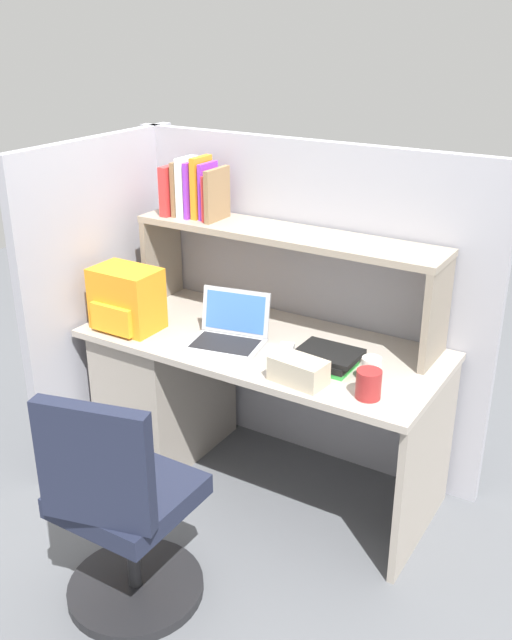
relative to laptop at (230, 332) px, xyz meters
name	(u,v)px	position (x,y,z in m)	size (l,w,h in m)	color
ground_plane	(261,479)	(0.11, 0.09, -0.78)	(8.00, 8.00, 0.00)	#595B60
desk	(193,385)	(-0.28, 0.09, -0.38)	(1.60, 0.70, 0.73)	#AAA093
cubicle_partition_rear	(303,304)	(0.11, 0.47, -0.01)	(1.84, 0.05, 1.55)	#9E9EA8
cubicle_partition_left	(107,298)	(-0.74, 0.04, -0.01)	(0.05, 1.06, 1.55)	#9E9EA8
overhead_hutch	(285,253)	(0.11, 0.29, 0.30)	(1.44, 0.28, 0.45)	gray
reference_books_on_shelf	(194,190)	(-0.37, 0.29, 0.52)	(0.28, 0.19, 0.28)	red
laptop	(230,332)	(0.00, 0.00, 0.00)	(0.35, 0.31, 0.22)	#B7BABF
backpack	(126,300)	(-0.49, -0.10, 0.09)	(0.30, 0.23, 0.28)	orange
computer_mouse	(286,350)	(0.26, 0.03, -0.03)	(0.06, 0.10, 0.03)	silver
paper_cup	(371,370)	(0.67, -0.01, 0.00)	(0.08, 0.08, 0.10)	white
tissue_box	(298,371)	(0.43, -0.16, 0.00)	(0.22, 0.12, 0.10)	#BFB299
snack_canister	(369,384)	(0.71, -0.13, 0.01)	(0.10, 0.10, 0.11)	maroon
desk_book_stack	(329,359)	(0.47, 0.02, -0.02)	(0.25, 0.20, 0.07)	green
office_chair	(122,518)	(0.08, -0.84, -0.39)	(0.52, 0.53, 0.93)	black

